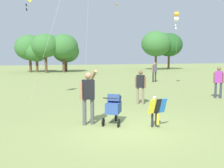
# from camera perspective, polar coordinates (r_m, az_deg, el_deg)

# --- Properties ---
(ground_plane) EXTENTS (120.00, 120.00, 0.00)m
(ground_plane) POSITION_cam_1_polar(r_m,az_deg,el_deg) (8.60, 3.36, -9.67)
(ground_plane) COLOR #849351
(treeline_distant) EXTENTS (42.38, 7.14, 6.30)m
(treeline_distant) POSITION_cam_1_polar(r_m,az_deg,el_deg) (39.72, -9.23, 7.96)
(treeline_distant) COLOR brown
(treeline_distant) RESTS_ON ground
(child_with_butterfly_kite) EXTENTS (0.65, 0.39, 1.03)m
(child_with_butterfly_kite) POSITION_cam_1_polar(r_m,az_deg,el_deg) (8.86, 9.15, -5.14)
(child_with_butterfly_kite) COLOR #232328
(child_with_butterfly_kite) RESTS_ON ground
(person_adult_flyer) EXTENTS (0.58, 0.56, 1.86)m
(person_adult_flyer) POSITION_cam_1_polar(r_m,az_deg,el_deg) (9.03, -5.09, -1.97)
(person_adult_flyer) COLOR #4C4C51
(person_adult_flyer) RESTS_ON ground
(stroller) EXTENTS (0.86, 1.08, 1.03)m
(stroller) POSITION_cam_1_polar(r_m,az_deg,el_deg) (9.18, 0.34, -4.76)
(stroller) COLOR black
(stroller) RESTS_ON ground
(kite_green_novelty) EXTENTS (2.26, 3.91, 5.55)m
(kite_green_novelty) POSITION_cam_1_polar(r_m,az_deg,el_deg) (21.01, 13.53, 13.66)
(kite_green_novelty) COLOR #F4A319
(kite_green_novelty) RESTS_ON ground
(person_red_shirt) EXTENTS (0.44, 0.38, 1.64)m
(person_red_shirt) POSITION_cam_1_polar(r_m,az_deg,el_deg) (12.86, 6.07, -0.05)
(person_red_shirt) COLOR #7F705B
(person_red_shirt) RESTS_ON ground
(person_sitting_far) EXTENTS (0.43, 0.43, 1.73)m
(person_sitting_far) POSITION_cam_1_polar(r_m,az_deg,el_deg) (15.73, 21.73, 0.85)
(person_sitting_far) COLOR #33384C
(person_sitting_far) RESTS_ON ground
(person_couple_left) EXTENTS (0.54, 0.28, 1.71)m
(person_couple_left) POSITION_cam_1_polar(r_m,az_deg,el_deg) (23.97, 9.00, 2.83)
(person_couple_left) COLOR #232328
(person_couple_left) RESTS_ON ground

